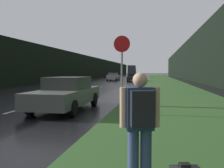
% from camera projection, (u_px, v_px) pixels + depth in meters
% --- Properties ---
extents(grass_verge, '(6.00, 240.00, 0.02)m').
position_uv_depth(grass_verge, '(163.00, 81.00, 40.24)').
color(grass_verge, '#2D5123').
rests_on(grass_verge, ground_plane).
extents(lane_stripe_b, '(0.12, 3.00, 0.01)m').
position_uv_depth(lane_stripe_b, '(25.00, 108.00, 10.56)').
color(lane_stripe_b, silver).
rests_on(lane_stripe_b, ground_plane).
extents(lane_stripe_c, '(0.12, 3.00, 0.01)m').
position_uv_depth(lane_stripe_c, '(76.00, 94.00, 17.43)').
color(lane_stripe_c, silver).
rests_on(lane_stripe_c, ground_plane).
extents(lane_stripe_d, '(0.12, 3.00, 0.01)m').
position_uv_depth(lane_stripe_d, '(99.00, 88.00, 24.31)').
color(lane_stripe_d, silver).
rests_on(lane_stripe_d, ground_plane).
extents(lane_stripe_e, '(0.12, 3.00, 0.01)m').
position_uv_depth(lane_stripe_e, '(111.00, 84.00, 31.18)').
color(lane_stripe_e, silver).
rests_on(lane_stripe_e, ground_plane).
extents(treeline_far_side, '(2.00, 140.00, 5.17)m').
position_uv_depth(treeline_far_side, '(84.00, 67.00, 52.98)').
color(treeline_far_side, black).
rests_on(treeline_far_side, ground_plane).
extents(treeline_near_side, '(2.00, 140.00, 8.00)m').
position_uv_depth(treeline_near_side, '(191.00, 60.00, 48.77)').
color(treeline_near_side, black).
rests_on(treeline_near_side, ground_plane).
extents(stop_sign, '(0.62, 0.07, 2.98)m').
position_uv_depth(stop_sign, '(122.00, 68.00, 8.94)').
color(stop_sign, slate).
rests_on(stop_sign, ground_plane).
extents(hitchhiker_with_backpack, '(0.55, 0.46, 1.61)m').
position_uv_depth(hitchhiker_with_backpack, '(140.00, 122.00, 3.25)').
color(hitchhiker_with_backpack, navy).
rests_on(hitchhiker_with_backpack, ground_plane).
extents(car_passing_near, '(1.88, 4.79, 1.39)m').
position_uv_depth(car_passing_near, '(67.00, 93.00, 10.18)').
color(car_passing_near, '#4C514C').
rests_on(car_passing_near, ground_plane).
extents(car_passing_far, '(1.88, 4.41, 1.30)m').
position_uv_depth(car_passing_far, '(133.00, 77.00, 40.65)').
color(car_passing_far, black).
rests_on(car_passing_far, ground_plane).
extents(car_oncoming, '(1.84, 4.65, 1.40)m').
position_uv_depth(car_oncoming, '(113.00, 77.00, 43.83)').
color(car_oncoming, '#9E9EA3').
rests_on(car_oncoming, ground_plane).
extents(delivery_truck, '(2.40, 7.05, 3.70)m').
position_uv_depth(delivery_truck, '(132.00, 71.00, 78.77)').
color(delivery_truck, black).
rests_on(delivery_truck, ground_plane).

